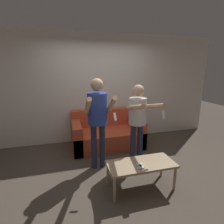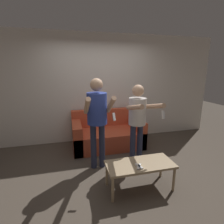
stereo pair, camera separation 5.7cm
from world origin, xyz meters
The scene contains 8 objects.
ground_plane centered at (0.00, 0.00, 0.00)m, with size 14.00×14.00×0.00m, color #4C4238.
wall_back centered at (0.00, 1.59, 1.35)m, with size 6.40×0.06×2.70m.
couch centered at (0.10, 1.10, 0.28)m, with size 1.65×0.94×0.84m.
person_standing_left centered at (-0.29, 0.17, 1.07)m, with size 0.48×0.66×1.69m.
person_standing_right centered at (0.49, 0.15, 0.98)m, with size 0.45×0.81×1.56m.
coffee_table centered at (0.24, -0.59, 0.39)m, with size 1.05×0.47×0.43m.
remote_near centered at (0.18, -0.69, 0.44)m, with size 0.11×0.14×0.02m.
remote_far centered at (0.18, -0.69, 0.44)m, with size 0.08×0.15×0.02m.
Camera 2 is at (-0.78, -2.83, 1.84)m, focal length 28.00 mm.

